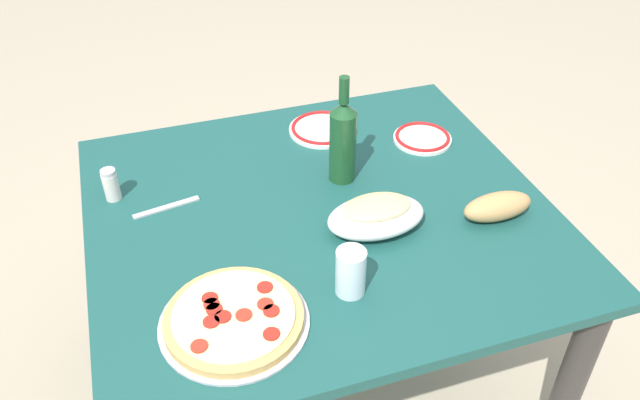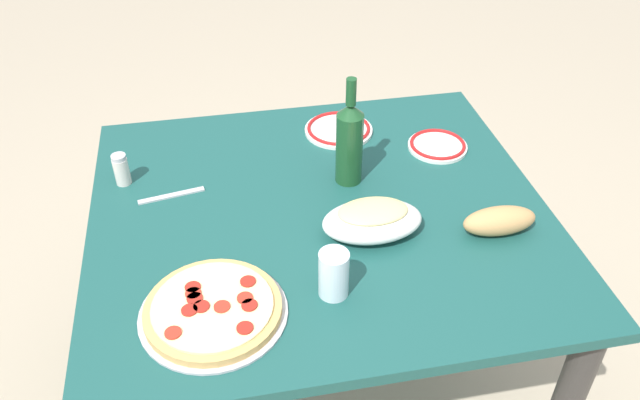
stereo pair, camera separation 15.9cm
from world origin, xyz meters
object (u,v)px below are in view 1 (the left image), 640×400
Objects in this scene: wine_bottle at (343,140)px; water_glass at (351,272)px; side_plate_far at (422,138)px; bread_loaf at (497,207)px; spice_shaker at (111,185)px; pepperoni_pizza at (234,319)px; baked_pasta_dish at (376,215)px; dining_table at (320,243)px; side_plate_near at (323,129)px.

wine_bottle is 0.42m from water_glass.
wine_bottle is 1.77× the size of side_plate_far.
bread_loaf is 0.96m from spice_shaker.
pepperoni_pizza is at bearing -168.76° from bread_loaf.
baked_pasta_dish is 0.22m from water_glass.
baked_pasta_dish is at bearing 53.61° from water_glass.
side_plate_far is (0.28, 0.32, -0.03)m from baked_pasta_dish.
baked_pasta_dish reaches higher than pepperoni_pizza.
dining_table is at bearing 84.86° from water_glass.
dining_table is 5.68× the size of side_plate_near.
side_plate_near is (0.15, 0.64, -0.05)m from water_glass.
baked_pasta_dish is at bearing -92.31° from side_plate_near.
water_glass is 0.56× the size of side_plate_near.
water_glass is at bearing -107.29° from wine_bottle.
wine_bottle is 2.67× the size of water_glass.
pepperoni_pizza is at bearing -153.75° from baked_pasta_dish.
dining_table is at bearing -150.94° from side_plate_far.
water_glass is 0.68m from spice_shaker.
wine_bottle is 1.48× the size of side_plate_near.
pepperoni_pizza is 0.84m from side_plate_far.
dining_table is 4.72× the size of baked_pasta_dish.
baked_pasta_dish is (0.39, 0.19, 0.03)m from pepperoni_pizza.
side_plate_far is at bearing 0.21° from spice_shaker.
side_plate_far is at bearing 29.06° from dining_table.
dining_table is 3.83× the size of wine_bottle.
baked_pasta_dish reaches higher than side_plate_near.
bread_loaf reaches higher than side_plate_far.
dining_table is at bearing -109.41° from side_plate_near.
pepperoni_pizza is at bearing -142.36° from side_plate_far.
side_plate_near is 1.19× the size of side_plate_far.
water_glass is 0.44m from bread_loaf.
dining_table is 0.21m from baked_pasta_dish.
baked_pasta_dish is 2.76× the size of spice_shaker.
water_glass is 1.28× the size of spice_shaker.
water_glass is at bearing -103.18° from side_plate_near.
bread_loaf reaches higher than pepperoni_pizza.
pepperoni_pizza is 1.29× the size of baked_pasta_dish.
wine_bottle is at bearing -96.04° from side_plate_near.
water_glass is at bearing -126.39° from baked_pasta_dish.
pepperoni_pizza reaches higher than side_plate_far.
wine_bottle reaches higher than side_plate_near.
spice_shaker reaches higher than dining_table.
spice_shaker is at bearing 132.98° from water_glass.
side_plate_near and side_plate_far have the same top height.
baked_pasta_dish is 0.23m from wine_bottle.
wine_bottle is (0.10, 0.11, 0.23)m from dining_table.
spice_shaker reaches higher than bread_loaf.
spice_shaker reaches higher than pepperoni_pizza.
pepperoni_pizza is 2.79× the size of water_glass.
side_plate_near is 2.30× the size of spice_shaker.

